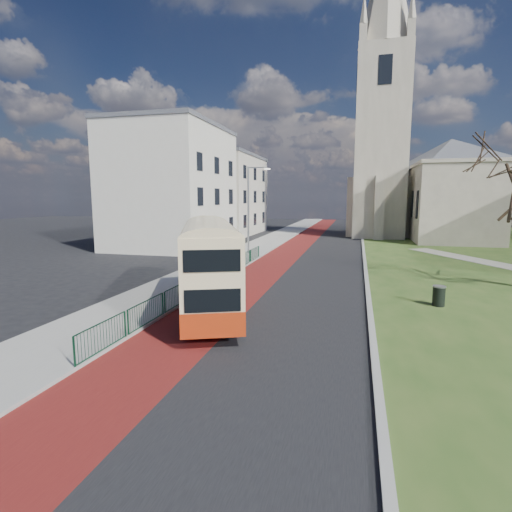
% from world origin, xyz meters
% --- Properties ---
extents(ground, '(160.00, 160.00, 0.00)m').
position_xyz_m(ground, '(0.00, 0.00, 0.00)').
color(ground, black).
rests_on(ground, ground).
extents(road_carriageway, '(9.00, 120.00, 0.01)m').
position_xyz_m(road_carriageway, '(1.50, 20.00, 0.01)').
color(road_carriageway, black).
rests_on(road_carriageway, ground).
extents(bus_lane, '(3.40, 120.00, 0.01)m').
position_xyz_m(bus_lane, '(-1.20, 20.00, 0.01)').
color(bus_lane, '#591414').
rests_on(bus_lane, ground).
extents(pavement_west, '(4.00, 120.00, 0.12)m').
position_xyz_m(pavement_west, '(-5.00, 20.00, 0.06)').
color(pavement_west, gray).
rests_on(pavement_west, ground).
extents(kerb_west, '(0.25, 120.00, 0.13)m').
position_xyz_m(kerb_west, '(-3.00, 20.00, 0.07)').
color(kerb_west, '#999993').
rests_on(kerb_west, ground).
extents(kerb_east, '(0.25, 80.00, 0.13)m').
position_xyz_m(kerb_east, '(6.10, 22.00, 0.07)').
color(kerb_east, '#999993').
rests_on(kerb_east, ground).
extents(pedestrian_railing, '(0.07, 24.00, 1.12)m').
position_xyz_m(pedestrian_railing, '(-2.95, 4.00, 0.55)').
color(pedestrian_railing, '#0E3D25').
rests_on(pedestrian_railing, ground).
extents(gothic_church, '(16.38, 18.00, 40.00)m').
position_xyz_m(gothic_church, '(12.56, 38.00, 13.13)').
color(gothic_church, gray).
rests_on(gothic_church, ground).
extents(street_block_near, '(10.30, 14.30, 13.00)m').
position_xyz_m(street_block_near, '(-14.00, 22.00, 6.51)').
color(street_block_near, silver).
rests_on(street_block_near, ground).
extents(street_block_far, '(10.30, 16.30, 11.50)m').
position_xyz_m(street_block_far, '(-14.00, 38.00, 5.76)').
color(street_block_far, beige).
rests_on(street_block_far, ground).
extents(streetlamp, '(2.13, 0.18, 8.00)m').
position_xyz_m(streetlamp, '(-4.35, 18.00, 4.59)').
color(streetlamp, gray).
rests_on(streetlamp, pavement_west).
extents(bus, '(5.84, 9.99, 4.12)m').
position_xyz_m(bus, '(-1.21, -0.88, 2.35)').
color(bus, '#A72D0F').
rests_on(bus, ground).
extents(litter_bin, '(0.66, 0.66, 1.00)m').
position_xyz_m(litter_bin, '(9.39, 2.68, 0.55)').
color(litter_bin, black).
rests_on(litter_bin, grass_green).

